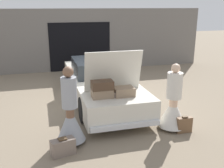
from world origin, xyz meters
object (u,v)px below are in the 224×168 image
object	(u,v)px
car	(100,82)
suitcase_beside_right_person	(184,125)
person_left	(70,117)
person_right	(173,106)
suitcase_beside_left_person	(63,147)

from	to	relation	value
car	suitcase_beside_right_person	distance (m)	3.15
person_left	suitcase_beside_right_person	xyz separation A→B (m)	(2.67, -0.20, -0.43)
person_left	person_right	bearing A→B (deg)	78.98
car	person_left	world-z (taller)	car
suitcase_beside_left_person	suitcase_beside_right_person	size ratio (longest dim) A/B	1.27
suitcase_beside_left_person	suitcase_beside_right_person	distance (m)	2.90
car	person_right	size ratio (longest dim) A/B	3.23
car	person_left	xyz separation A→B (m)	(-1.24, -2.58, 0.04)
car	person_left	distance (m)	2.87
person_right	suitcase_beside_right_person	bearing A→B (deg)	-133.67
person_left	suitcase_beside_left_person	xyz separation A→B (m)	(-0.22, -0.44, -0.45)
car	person_left	size ratio (longest dim) A/B	3.04
person_left	suitcase_beside_left_person	world-z (taller)	person_left
car	person_right	bearing A→B (deg)	-63.56
car	person_right	world-z (taller)	car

